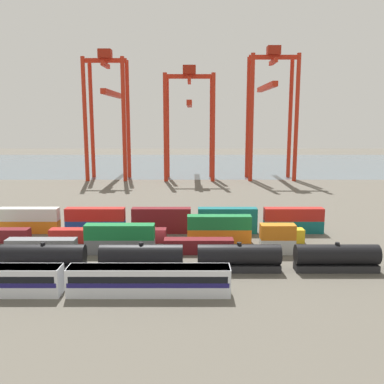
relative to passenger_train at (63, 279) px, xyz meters
The scene contains 29 objects.
ground_plane 62.99m from the passenger_train, 80.08° to the left, with size 420.00×420.00×0.00m, color #5B564C.
harbour_water 162.04m from the passenger_train, 86.16° to the left, with size 400.00×110.00×0.01m, color slate.
passenger_train is the anchor object (origin of this frame).
freight_tank_row 25.90m from the passenger_train, 20.11° to the left, with size 73.17×3.10×4.56m.
shipping_container_2 19.90m from the passenger_train, 117.85° to the left, with size 12.10×2.44×2.60m, color slate.
shipping_container_3 18.16m from the passenger_train, 75.73° to the left, with size 12.10×2.44×2.60m, color slate.
shipping_container_4 18.22m from the passenger_train, 75.73° to the left, with size 12.10×2.44×2.60m, color #197538.
shipping_container_5 25.34m from the passenger_train, 43.95° to the left, with size 12.10×2.44×2.60m, color maroon.
shipping_container_6 36.51m from the passenger_train, 28.79° to the left, with size 6.04×2.44×2.60m, color silver.
shipping_container_7 36.55m from the passenger_train, 28.79° to the left, with size 6.04×2.44×2.60m, color orange.
shipping_container_8 29.70m from the passenger_train, 124.99° to the left, with size 6.04×2.44×2.60m, color maroon.
shipping_container_9 24.65m from the passenger_train, 99.20° to the left, with size 12.10×2.44×2.60m, color #AD211C.
shipping_container_10 26.00m from the passenger_train, 69.39° to the left, with size 6.04×2.44×2.60m, color maroon.
shipping_container_11 32.96m from the passenger_train, 47.57° to the left, with size 12.10×2.44×2.60m, color orange.
shipping_container_12 32.99m from the passenger_train, 47.57° to the left, with size 12.10×2.44×2.60m, color #197538.
shipping_container_13 42.88m from the passenger_train, 34.56° to the left, with size 6.04×2.44×2.60m, color gold.
shipping_container_14 35.16m from the passenger_train, 117.91° to the left, with size 12.10×2.44×2.60m, color orange.
shipping_container_15 35.19m from the passenger_train, 117.91° to the left, with size 12.10×2.44×2.60m, color silver.
shipping_container_16 31.20m from the passenger_train, 95.25° to the left, with size 12.10×2.44×2.60m, color #1C4299.
shipping_container_17 31.24m from the passenger_train, 95.25° to the left, with size 12.10×2.44×2.60m, color #AD211C.
shipping_container_18 32.88m from the passenger_train, 70.90° to the left, with size 12.10×2.44×2.60m, color maroon.
shipping_container_19 32.92m from the passenger_train, 70.90° to the left, with size 12.10×2.44×2.60m, color maroon.
shipping_container_20 39.48m from the passenger_train, 51.90° to the left, with size 12.10×2.44×2.60m, color #146066.
shipping_container_21 39.51m from the passenger_train, 51.90° to the left, with size 12.10×2.44×2.60m, color #146066.
shipping_container_22 49.06m from the passenger_train, 39.29° to the left, with size 12.10×2.44×2.60m, color #146066.
shipping_container_23 49.08m from the passenger_train, 39.29° to the left, with size 12.10×2.44×2.60m, color #AD211C.
gantry_crane_west 116.15m from the passenger_train, 97.65° to the left, with size 15.82×40.41×48.28m.
gantry_crane_central 115.33m from the passenger_train, 81.82° to the left, with size 19.02×38.15×42.56m.
gantry_crane_east 124.21m from the passenger_train, 67.07° to the left, with size 18.11×37.46×49.45m.
Camera 1 is at (6.21, -75.68, 23.46)m, focal length 39.58 mm.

